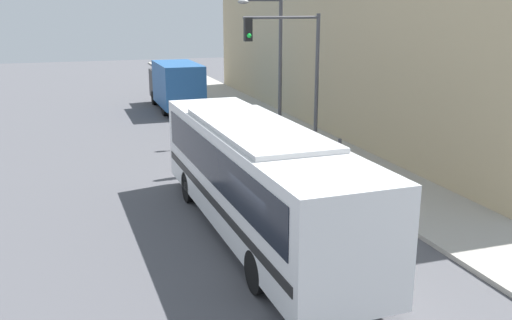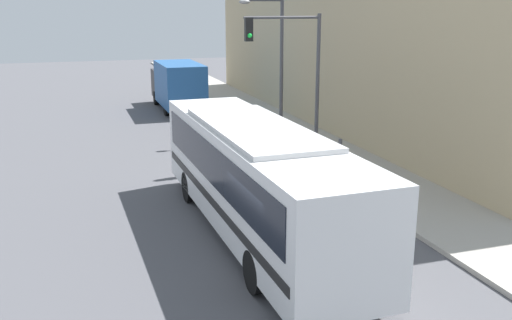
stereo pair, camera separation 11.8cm
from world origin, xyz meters
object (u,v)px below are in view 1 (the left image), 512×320
city_bus (256,173)px  traffic_light_pole (294,62)px  parking_meter (340,150)px  delivery_truck (176,84)px  fire_hydrant (385,190)px  street_lamp (275,55)px

city_bus → traffic_light_pole: (4.03, 7.20, 2.31)m
traffic_light_pole → parking_meter: (0.90, -2.59, -3.14)m
city_bus → traffic_light_pole: traffic_light_pole is taller
delivery_truck → parking_meter: delivery_truck is taller
city_bus → parking_meter: 6.80m
delivery_truck → traffic_light_pole: 14.28m
traffic_light_pole → parking_meter: bearing=-70.9°
fire_hydrant → parking_meter: (0.00, 3.41, 0.56)m
city_bus → parking_meter: size_ratio=8.63×
fire_hydrant → traffic_light_pole: (-0.90, 6.01, 3.70)m
traffic_light_pole → street_lamp: 4.63m
city_bus → street_lamp: 12.91m
city_bus → traffic_light_pole: size_ratio=1.94×
fire_hydrant → traffic_light_pole: traffic_light_pole is taller
delivery_truck → parking_meter: (3.22, -16.45, -0.59)m
delivery_truck → street_lamp: (3.18, -9.31, 2.44)m
delivery_truck → fire_hydrant: (3.22, -19.87, -1.15)m
city_bus → delivery_truck: 21.13m
city_bus → street_lamp: street_lamp is taller
city_bus → street_lamp: size_ratio=1.75×
parking_meter → street_lamp: bearing=90.4°
city_bus → fire_hydrant: bearing=12.3°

